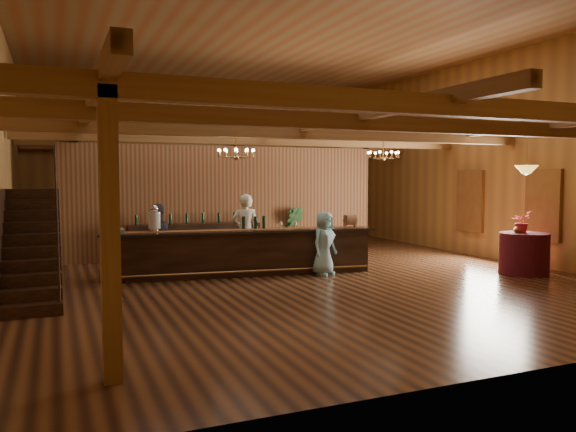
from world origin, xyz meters
name	(u,v)px	position (x,y,z in m)	size (l,w,h in m)	color
floor	(293,274)	(0.00, 0.00, 0.00)	(14.00, 14.00, 0.00)	brown
ceiling	(293,31)	(0.00, 0.00, 5.50)	(14.00, 14.00, 0.00)	olive
wall_back	(212,162)	(0.00, 7.00, 2.75)	(12.00, 0.10, 5.50)	#B68540
wall_front	(539,131)	(0.00, -7.00, 2.75)	(12.00, 0.10, 5.50)	#B68540
wall_right	(498,158)	(6.00, 0.00, 2.75)	(0.10, 14.00, 5.50)	#B68540
beam_grid	(284,134)	(0.00, 0.51, 3.24)	(11.90, 13.90, 0.39)	olive
support_posts	(302,206)	(0.00, -0.50, 1.60)	(9.20, 10.20, 3.20)	olive
partition_wall	(228,201)	(-0.50, 3.50, 1.55)	(9.00, 0.18, 3.10)	brown
window_right_front	(543,205)	(5.95, -1.60, 1.55)	(0.12, 1.05, 1.75)	white
window_right_back	(470,201)	(5.95, 1.00, 1.55)	(0.12, 1.05, 1.75)	white
staircase	(31,246)	(-5.45, -0.74, 1.00)	(1.00, 2.80, 2.00)	#3D2417
backroom_boxes	(216,231)	(-0.29, 5.50, 0.53)	(4.10, 0.60, 1.10)	#3D2417
tasting_bar	(242,252)	(-1.12, 0.32, 0.52)	(6.25, 1.55, 1.04)	#3D2417
beverage_dispenser	(154,219)	(-3.03, 0.61, 1.32)	(0.26, 0.26, 0.60)	silver
glass_rack_tray	(112,231)	(-3.93, 0.63, 1.08)	(0.50, 0.50, 0.10)	gray
raffle_drum	(350,220)	(1.46, -0.06, 1.21)	(0.34, 0.24, 0.30)	brown
bar_bottle_0	(244,223)	(-1.05, 0.43, 1.18)	(0.07, 0.07, 0.30)	black
bar_bottle_1	(256,223)	(-0.77, 0.39, 1.18)	(0.07, 0.07, 0.30)	black
bar_bottle_2	(264,222)	(-0.57, 0.37, 1.18)	(0.07, 0.07, 0.30)	black
backbar_shelf	(195,242)	(-1.56, 3.05, 0.49)	(3.48, 0.54, 0.98)	#3D2417
round_table	(524,253)	(4.93, -2.03, 0.48)	(1.10, 1.10, 0.95)	#4C1218
chandelier_left	(236,153)	(-1.41, -0.21, 2.75)	(0.80, 0.80, 0.61)	#AA7E46
chandelier_right	(383,155)	(2.72, 0.51, 2.80)	(0.80, 0.80, 0.56)	#AA7E46
pendant_lamp	(526,170)	(4.93, -2.03, 2.40)	(0.52, 0.52, 0.90)	#AA7E46
bartender	(245,231)	(-0.77, 1.13, 0.91)	(0.67, 0.44, 1.83)	white
staff_second	(156,239)	(-2.92, 1.09, 0.81)	(0.79, 0.62, 1.63)	#2F2E3D
guest	(324,243)	(0.62, -0.37, 0.73)	(0.71, 0.46, 1.45)	#92CED9
floor_plant	(291,230)	(1.39, 3.37, 0.69)	(0.75, 0.61, 1.37)	#234923
table_flowers	(521,222)	(4.95, -1.91, 1.20)	(0.45, 0.39, 0.51)	red
table_vase	(517,226)	(4.82, -1.91, 1.09)	(0.14, 0.14, 0.29)	#AA7E46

